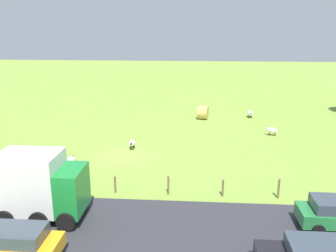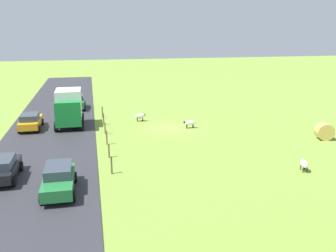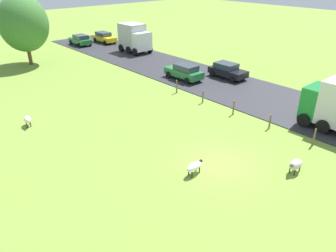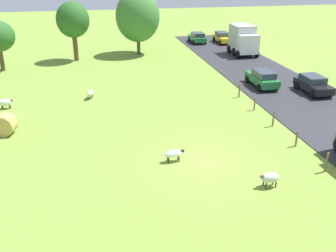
% 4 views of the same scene
% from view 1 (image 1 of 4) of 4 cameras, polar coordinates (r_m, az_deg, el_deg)
% --- Properties ---
extents(ground_plane, '(160.00, 160.00, 0.00)m').
position_cam_1_polar(ground_plane, '(28.18, -7.17, -4.89)').
color(ground_plane, olive).
extents(road_strip, '(8.00, 80.00, 0.06)m').
position_cam_1_polar(road_strip, '(18.54, -14.11, -16.72)').
color(road_strip, '#2D2D33').
rests_on(road_strip, ground_plane).
extents(sheep_0, '(1.28, 0.52, 0.74)m').
position_cam_1_polar(sheep_0, '(29.72, -5.73, -2.71)').
color(sheep_0, white).
rests_on(sheep_0, ground_plane).
extents(sheep_1, '(1.10, 0.55, 0.82)m').
position_cam_1_polar(sheep_1, '(26.67, -15.14, -5.30)').
color(sheep_1, beige).
rests_on(sheep_1, ground_plane).
extents(sheep_2, '(1.14, 0.58, 0.81)m').
position_cam_1_polar(sheep_2, '(40.68, 12.91, 2.00)').
color(sheep_2, white).
rests_on(sheep_2, ground_plane).
extents(sheep_3, '(0.69, 1.08, 0.75)m').
position_cam_1_polar(sheep_3, '(34.52, 16.22, -0.65)').
color(sheep_3, white).
rests_on(sheep_3, ground_plane).
extents(hay_bale_0, '(1.64, 1.32, 1.44)m').
position_cam_1_polar(hay_bale_0, '(39.28, 5.59, 2.15)').
color(hay_bale_0, tan).
rests_on(hay_bale_0, ground_plane).
extents(fence_post_0, '(0.12, 0.12, 1.20)m').
position_cam_1_polar(fence_post_0, '(24.43, -23.56, -7.90)').
color(fence_post_0, brown).
rests_on(fence_post_0, ground_plane).
extents(fence_post_1, '(0.12, 0.12, 1.20)m').
position_cam_1_polar(fence_post_1, '(23.13, -16.36, -8.52)').
color(fence_post_1, brown).
rests_on(fence_post_1, ground_plane).
extents(fence_post_2, '(0.12, 0.12, 1.08)m').
position_cam_1_polar(fence_post_2, '(22.25, -8.40, -9.18)').
color(fence_post_2, brown).
rests_on(fence_post_2, ground_plane).
extents(fence_post_3, '(0.12, 0.12, 1.19)m').
position_cam_1_polar(fence_post_3, '(21.78, 0.06, -9.41)').
color(fence_post_3, brown).
rests_on(fence_post_3, ground_plane).
extents(fence_post_4, '(0.12, 0.12, 1.06)m').
position_cam_1_polar(fence_post_4, '(21.83, 8.70, -9.72)').
color(fence_post_4, brown).
rests_on(fence_post_4, ground_plane).
extents(fence_post_5, '(0.12, 0.12, 1.22)m').
position_cam_1_polar(fence_post_5, '(22.30, 17.16, -9.49)').
color(fence_post_5, brown).
rests_on(fence_post_5, ground_plane).
extents(truck_0, '(2.65, 4.34, 3.55)m').
position_cam_1_polar(truck_0, '(19.84, -19.65, -8.79)').
color(truck_0, '#197F33').
rests_on(truck_0, road_strip).
extents(car_3, '(1.96, 4.14, 1.52)m').
position_cam_1_polar(car_3, '(17.39, -23.36, -16.78)').
color(car_3, orange).
rests_on(car_3, road_strip).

